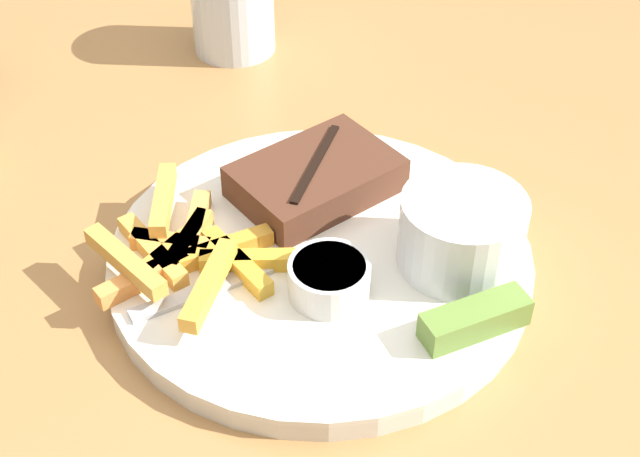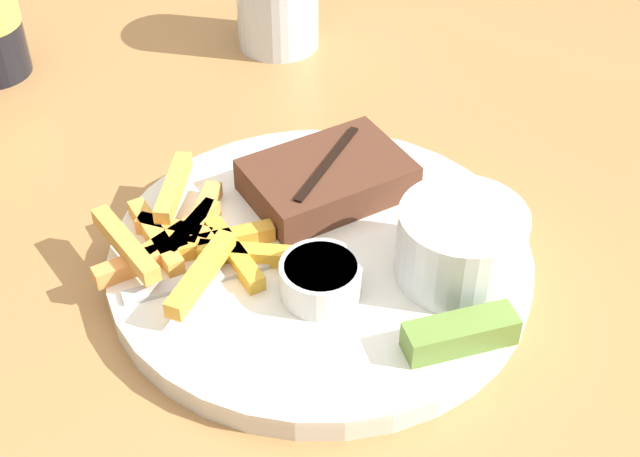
{
  "view_description": "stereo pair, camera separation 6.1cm",
  "coord_description": "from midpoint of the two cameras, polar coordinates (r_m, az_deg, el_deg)",
  "views": [
    {
      "loc": [
        -0.27,
        -0.37,
        1.16
      ],
      "look_at": [
        0.0,
        0.0,
        0.76
      ],
      "focal_mm": 50.0,
      "sensor_mm": 36.0,
      "label": 1
    },
    {
      "loc": [
        -0.22,
        -0.41,
        1.16
      ],
      "look_at": [
        0.0,
        0.0,
        0.76
      ],
      "focal_mm": 50.0,
      "sensor_mm": 36.0,
      "label": 2
    }
  ],
  "objects": [
    {
      "name": "steak_portion",
      "position": [
        0.66,
        -2.9,
        3.14
      ],
      "size": [
        0.12,
        0.08,
        0.03
      ],
      "color": "#512D1E",
      "rests_on": "dinner_plate"
    },
    {
      "name": "coleslaw_cup",
      "position": [
        0.6,
        6.22,
        -0.1
      ],
      "size": [
        0.09,
        0.09,
        0.05
      ],
      "color": "white",
      "rests_on": "dinner_plate"
    },
    {
      "name": "pickle_spear",
      "position": [
        0.56,
        6.87,
        -5.92
      ],
      "size": [
        0.07,
        0.04,
        0.02
      ],
      "color": "olive",
      "rests_on": "dinner_plate"
    },
    {
      "name": "dipping_sauce_cup",
      "position": [
        0.58,
        -2.4,
        -3.28
      ],
      "size": [
        0.05,
        0.05,
        0.02
      ],
      "color": "silver",
      "rests_on": "dinner_plate"
    },
    {
      "name": "drinking_glass",
      "position": [
        0.87,
        -7.69,
        14.11
      ],
      "size": [
        0.08,
        0.08,
        0.1
      ],
      "color": "silver",
      "rests_on": "dining_table"
    },
    {
      "name": "dinner_plate",
      "position": [
        0.63,
        -2.77,
        -2.12
      ],
      "size": [
        0.3,
        0.3,
        0.02
      ],
      "color": "silver",
      "rests_on": "dining_table"
    },
    {
      "name": "dining_table",
      "position": [
        0.68,
        -2.59,
        -6.25
      ],
      "size": [
        1.57,
        1.36,
        0.72
      ],
      "color": "#A87542",
      "rests_on": "ground_plane"
    },
    {
      "name": "fries_pile",
      "position": [
        0.62,
        -11.35,
        -1.57
      ],
      "size": [
        0.14,
        0.16,
        0.02
      ],
      "color": "gold",
      "rests_on": "dinner_plate"
    },
    {
      "name": "fork_utensil",
      "position": [
        0.6,
        -9.49,
        -3.76
      ],
      "size": [
        0.13,
        0.03,
        0.0
      ],
      "rotation": [
        0.0,
        0.0,
        6.16
      ],
      "color": "#B7B7BC",
      "rests_on": "dinner_plate"
    }
  ]
}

